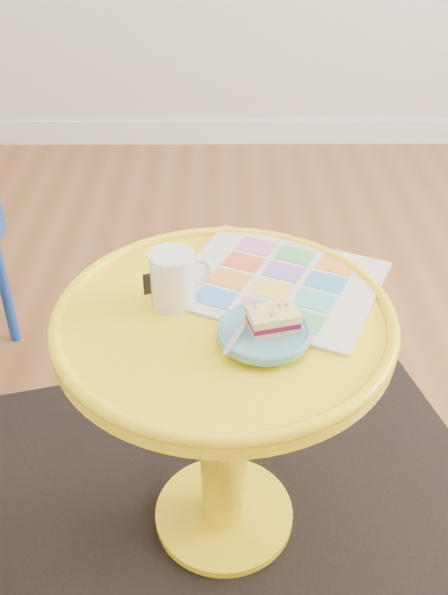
{
  "coord_description": "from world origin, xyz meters",
  "views": [
    {
      "loc": [
        -0.1,
        -1.23,
        1.32
      ],
      "look_at": [
        -0.1,
        -0.26,
        0.63
      ],
      "focal_mm": 40.0,
      "sensor_mm": 36.0,
      "label": 1
    }
  ],
  "objects_px": {
    "side_table": "(224,383)",
    "mug": "(174,277)",
    "newspaper": "(278,282)",
    "plate": "(264,333)"
  },
  "relations": [
    {
      "from": "side_table",
      "to": "mug",
      "type": "relative_size",
      "value": 5.43
    },
    {
      "from": "side_table",
      "to": "mug",
      "type": "xyz_separation_m",
      "value": [
        -0.09,
        0.04,
        0.22
      ]
    },
    {
      "from": "newspaper",
      "to": "plate",
      "type": "height_order",
      "value": "plate"
    },
    {
      "from": "plate",
      "to": "side_table",
      "type": "bearing_deg",
      "value": 132.29
    },
    {
      "from": "mug",
      "to": "plate",
      "type": "bearing_deg",
      "value": -55.61
    },
    {
      "from": "newspaper",
      "to": "plate",
      "type": "distance_m",
      "value": 0.18
    },
    {
      "from": "side_table",
      "to": "mug",
      "type": "distance_m",
      "value": 0.25
    },
    {
      "from": "side_table",
      "to": "newspaper",
      "type": "distance_m",
      "value": 0.22
    },
    {
      "from": "side_table",
      "to": "newspaper",
      "type": "relative_size",
      "value": 1.67
    },
    {
      "from": "newspaper",
      "to": "mug",
      "type": "distance_m",
      "value": 0.21
    }
  ]
}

